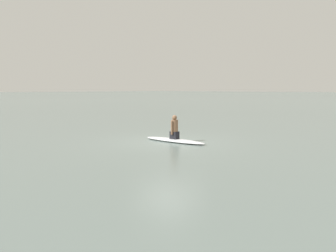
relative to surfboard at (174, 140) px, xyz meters
name	(u,v)px	position (x,y,z in m)	size (l,w,h in m)	color
ground_plane	(168,142)	(-0.22, 0.16, -0.06)	(400.00, 400.00, 0.00)	slate
surfboard	(174,140)	(0.00, 0.00, 0.00)	(2.95, 0.65, 0.12)	white
person_paddler	(174,128)	(0.00, 0.00, 0.49)	(0.42, 0.33, 0.95)	black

